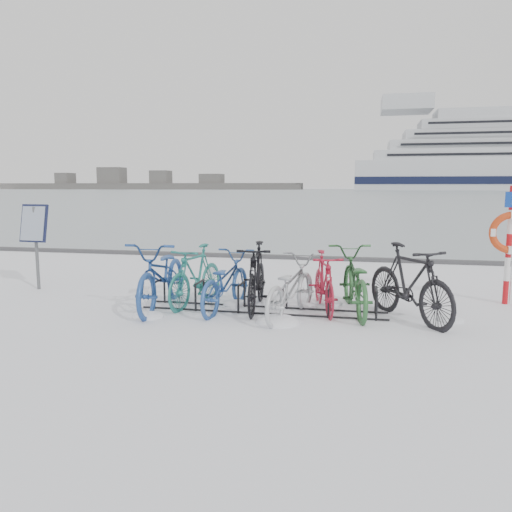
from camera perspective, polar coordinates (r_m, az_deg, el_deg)
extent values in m
plane|color=white|center=(8.22, 0.79, -6.31)|extent=(900.00, 900.00, 0.00)
cube|color=#9FABB3|center=(162.83, 11.47, 7.16)|extent=(400.00, 298.00, 0.02)
cube|color=#3F3F42|center=(13.94, 5.48, -0.19)|extent=(400.00, 0.25, 0.10)
cylinder|color=black|center=(8.49, -11.55, -4.48)|extent=(0.04, 0.04, 0.44)
cylinder|color=black|center=(8.88, -10.42, -3.89)|extent=(0.04, 0.04, 0.44)
cylinder|color=black|center=(8.64, -11.01, -2.75)|extent=(0.04, 0.44, 0.04)
cylinder|color=black|center=(8.23, -6.93, -4.76)|extent=(0.04, 0.04, 0.44)
cylinder|color=black|center=(8.64, -5.99, -4.14)|extent=(0.04, 0.04, 0.44)
cylinder|color=black|center=(8.39, -6.47, -2.98)|extent=(0.04, 0.44, 0.04)
cylinder|color=black|center=(8.03, -2.04, -5.03)|extent=(0.04, 0.04, 0.44)
cylinder|color=black|center=(8.45, -1.32, -4.37)|extent=(0.04, 0.04, 0.44)
cylinder|color=black|center=(8.19, -1.68, -3.19)|extent=(0.04, 0.44, 0.04)
cylinder|color=black|center=(7.89, 3.06, -5.27)|extent=(0.04, 0.04, 0.44)
cylinder|color=black|center=(8.32, 3.53, -4.59)|extent=(0.04, 0.04, 0.44)
cylinder|color=black|center=(8.06, 3.31, -3.39)|extent=(0.04, 0.44, 0.04)
cylinder|color=black|center=(7.82, 8.30, -5.47)|extent=(0.04, 0.04, 0.44)
cylinder|color=black|center=(8.25, 8.50, -4.77)|extent=(0.04, 0.04, 0.44)
cylinder|color=black|center=(7.99, 8.44, -3.57)|extent=(0.04, 0.44, 0.04)
cylinder|color=black|center=(7.81, 13.61, -5.63)|extent=(0.04, 0.04, 0.44)
cylinder|color=black|center=(8.24, 13.52, -4.92)|extent=(0.04, 0.04, 0.44)
cylinder|color=black|center=(7.98, 13.62, -3.73)|extent=(0.04, 0.44, 0.04)
cylinder|color=black|center=(8.00, 0.48, -6.55)|extent=(4.00, 0.03, 0.03)
cylinder|color=black|center=(8.42, 1.08, -5.81)|extent=(4.00, 0.03, 0.03)
cylinder|color=#595B5E|center=(10.70, -23.79, 0.80)|extent=(0.06, 0.06, 1.63)
cube|color=black|center=(10.63, -24.04, 3.44)|extent=(0.57, 0.23, 0.74)
cube|color=#8C99AD|center=(10.60, -24.16, 3.42)|extent=(0.51, 0.17, 0.66)
cylinder|color=#B90E16|center=(9.68, 26.62, -3.73)|extent=(0.09, 0.09, 0.41)
cylinder|color=silver|center=(9.62, 26.77, -1.35)|extent=(0.09, 0.09, 0.41)
cylinder|color=#B90E16|center=(9.56, 26.92, 1.06)|extent=(0.09, 0.09, 0.41)
cylinder|color=silver|center=(9.53, 27.08, 3.49)|extent=(0.09, 0.09, 0.41)
cylinder|color=#B90E16|center=(9.51, 27.24, 5.93)|extent=(0.09, 0.09, 0.41)
torus|color=#C33812|center=(9.46, 27.15, 2.39)|extent=(0.71, 0.12, 0.71)
cube|color=white|center=(242.43, 16.80, 16.22)|extent=(21.68, 21.68, 6.50)
cube|color=#474747|center=(294.10, -12.61, 7.79)|extent=(180.00, 12.00, 3.50)
cube|color=#474747|center=(307.73, -17.78, 8.30)|extent=(24.00, 10.00, 8.00)
cube|color=#474747|center=(283.04, -7.03, 8.58)|extent=(20.00, 10.00, 6.00)
imported|color=navy|center=(8.49, -10.61, -1.89)|extent=(0.96, 2.31, 1.19)
imported|color=#23726A|center=(8.63, -6.89, -2.04)|extent=(0.83, 1.84, 1.07)
imported|color=#274C8E|center=(8.28, -3.55, -2.69)|extent=(0.89, 1.96, 0.99)
imported|color=black|center=(8.28, 0.07, -2.15)|extent=(0.68, 1.93, 1.14)
imported|color=#AEB1B6|center=(7.81, 3.95, -3.33)|extent=(1.09, 2.00, 1.00)
imported|color=#A71A30|center=(8.24, 7.78, -2.75)|extent=(0.87, 1.74, 1.01)
imported|color=#2B5F2F|center=(8.22, 11.15, -2.59)|extent=(1.07, 2.16, 1.08)
imported|color=black|center=(7.94, 17.15, -2.74)|extent=(1.56, 1.98, 1.20)
ellipsoid|color=white|center=(7.54, 2.49, -7.64)|extent=(0.66, 0.66, 0.23)
ellipsoid|color=white|center=(8.19, 21.32, -6.92)|extent=(0.40, 0.40, 0.14)
ellipsoid|color=white|center=(8.04, -12.27, -6.81)|extent=(0.49, 0.49, 0.17)
ellipsoid|color=white|center=(8.66, -2.40, -5.57)|extent=(0.47, 0.47, 0.16)
ellipsoid|color=white|center=(8.82, 8.39, -5.40)|extent=(0.45, 0.45, 0.16)
ellipsoid|color=white|center=(8.55, 5.86, -5.78)|extent=(0.35, 0.35, 0.12)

